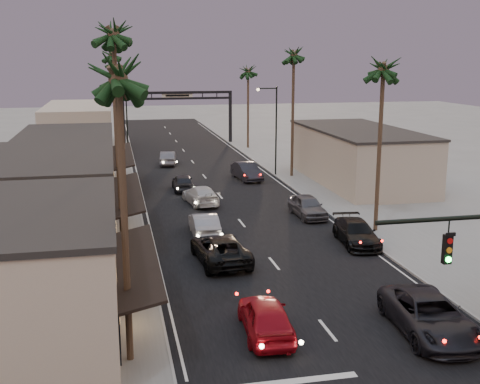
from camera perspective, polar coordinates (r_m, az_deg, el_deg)
name	(u,v)px	position (r m, az deg, el deg)	size (l,w,h in m)	color
ground	(214,189)	(55.17, -2.46, 0.31)	(200.00, 200.00, 0.00)	slate
road	(206,178)	(60.00, -3.26, 1.30)	(14.00, 120.00, 0.02)	black
sidewalk_left	(109,169)	(66.21, -12.36, 2.15)	(5.00, 92.00, 0.12)	slate
sidewalk_right	(279,163)	(68.71, 3.70, 2.79)	(5.00, 92.00, 0.12)	slate
storefront_near	(19,278)	(27.05, -20.22, -7.63)	(8.00, 12.00, 5.50)	#C3AD95
storefront_mid	(50,201)	(40.40, -17.54, -0.85)	(8.00, 14.00, 5.50)	#A29681
storefront_far	(67,163)	(56.09, -16.06, 2.63)	(8.00, 16.00, 5.00)	#C3AD95
storefront_dist	(79,129)	(78.77, -15.00, 5.81)	(8.00, 20.00, 6.00)	#A29681
building_right	(358,157)	(58.62, 11.16, 3.29)	(8.00, 18.00, 5.00)	#A29681
arch	(177,104)	(83.87, -5.95, 8.29)	(15.20, 0.40, 7.27)	black
streetlight_right	(274,123)	(60.62, 3.20, 6.51)	(2.13, 0.30, 9.00)	black
streetlight_left	(129,114)	(71.49, -10.47, 7.25)	(2.13, 0.30, 9.00)	black
palm_la	(118,67)	(22.17, -11.52, 11.58)	(3.20, 3.20, 13.20)	#38281C
palm_lb	(113,27)	(35.21, -11.95, 15.02)	(3.20, 3.20, 15.20)	#38281C
palm_lc	(114,74)	(49.19, -11.89, 10.86)	(3.20, 3.20, 12.20)	#38281C
palm_ld	(112,51)	(68.17, -12.07, 12.90)	(3.20, 3.20, 14.20)	#38281C
palm_ra	(384,63)	(41.07, 13.48, 11.85)	(3.20, 3.20, 13.20)	#38281C
palm_rb	(294,51)	(59.78, 5.14, 13.20)	(3.20, 3.20, 14.20)	#38281C
palm_rc	(248,68)	(79.13, 0.78, 11.68)	(3.20, 3.20, 12.20)	#38281C
palm_far	(113,60)	(91.17, -11.91, 12.16)	(3.20, 3.20, 13.20)	#38281C
oncoming_red	(266,317)	(26.51, 2.46, -11.71)	(1.97, 4.89, 1.67)	maroon
oncoming_pickup	(220,249)	(35.37, -1.90, -5.40)	(2.71, 5.88, 1.63)	black
oncoming_silver	(204,224)	(40.56, -3.42, -3.09)	(1.66, 4.77, 1.57)	gray
oncoming_white	(201,195)	(49.36, -3.76, -0.29)	(2.10, 5.17, 1.50)	#B9B9B9
oncoming_dgrey	(183,182)	(54.59, -5.44, 0.93)	(1.77, 4.39, 1.50)	black
oncoming_grey_far	(168,158)	(67.86, -6.84, 3.20)	(1.61, 4.61, 1.52)	#525258
curbside_near	(429,315)	(27.79, 17.51, -11.10)	(2.82, 6.11, 1.70)	black
curbside_black	(356,233)	(39.40, 10.98, -3.81)	(2.14, 5.27, 1.53)	black
curbside_grey	(308,206)	(45.59, 6.42, -1.34)	(1.93, 4.80, 1.64)	#434347
curbside_far	(247,171)	(59.10, 0.64, 1.98)	(1.79, 5.13, 1.69)	black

